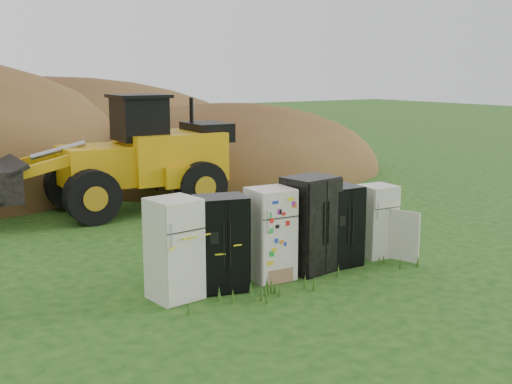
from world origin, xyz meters
The scene contains 10 objects.
ground centered at (0.00, 0.00, 0.00)m, with size 120.00×120.00×0.00m, color #174312.
fridge_leftmost centered at (-2.55, 0.02, 0.92)m, with size 0.81×0.78×1.85m, color silver, non-canonical shape.
fridge_black_side centered at (-1.60, -0.02, 0.89)m, with size 0.93×0.74×1.79m, color black, non-canonical shape.
fridge_sticker centered at (-0.47, -0.01, 0.91)m, with size 0.81×0.75×1.82m, color white, non-canonical shape.
fridge_dark_mid centered at (0.50, -0.03, 0.98)m, with size 1.00×0.82×1.96m, color black, non-canonical shape.
fridge_black_right centered at (1.26, -0.04, 0.85)m, with size 0.85×0.71×1.70m, color black, non-canonical shape.
fridge_open_door centered at (2.40, 0.01, 0.80)m, with size 0.72×0.67×1.59m, color silver, non-canonical shape.
wheel_loader centered at (-0.81, 7.46, 1.70)m, with size 7.01×2.84×3.39m, color orange, non-canonical shape.
dirt_mound_right centered at (5.54, 11.72, 0.00)m, with size 13.66×10.02×5.66m, color #4E2E19.
dirt_mound_back centered at (0.14, 17.16, 0.00)m, with size 19.85×13.23×7.69m, color #4E2E19.
Camera 1 is at (-7.44, -10.02, 4.05)m, focal length 45.00 mm.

